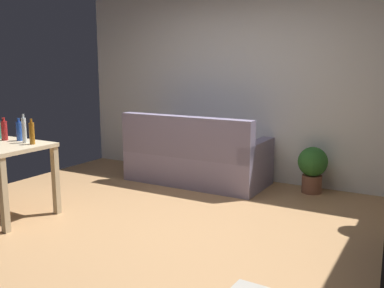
# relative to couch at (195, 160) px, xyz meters

# --- Properties ---
(ground_plane) EXTENTS (5.20, 4.40, 0.02)m
(ground_plane) POSITION_rel_couch_xyz_m (0.47, -1.59, -0.32)
(ground_plane) COLOR tan
(wall_rear) EXTENTS (5.20, 0.10, 2.70)m
(wall_rear) POSITION_rel_couch_xyz_m (0.47, 0.61, 1.04)
(wall_rear) COLOR white
(wall_rear) RESTS_ON ground_plane
(couch) EXTENTS (1.84, 0.84, 0.92)m
(couch) POSITION_rel_couch_xyz_m (0.00, 0.00, 0.00)
(couch) COLOR gray
(couch) RESTS_ON ground_plane
(potted_plant) EXTENTS (0.36, 0.36, 0.57)m
(potted_plant) POSITION_rel_couch_xyz_m (1.47, 0.31, 0.02)
(potted_plant) COLOR brown
(potted_plant) RESTS_ON ground_plane
(bottle_red) EXTENTS (0.06, 0.06, 0.24)m
(bottle_red) POSITION_rel_couch_xyz_m (-1.24, -1.93, 0.56)
(bottle_red) COLOR #AD2323
(bottle_red) RESTS_ON desk
(bottle_blue) EXTENTS (0.06, 0.06, 0.24)m
(bottle_blue) POSITION_rel_couch_xyz_m (-1.08, -1.87, 0.56)
(bottle_blue) COLOR #2347A3
(bottle_blue) RESTS_ON desk
(bottle_clear) EXTENTS (0.04, 0.04, 0.30)m
(bottle_clear) POSITION_rel_couch_xyz_m (-0.93, -1.93, 0.59)
(bottle_clear) COLOR silver
(bottle_clear) RESTS_ON desk
(bottle_amber) EXTENTS (0.05, 0.05, 0.26)m
(bottle_amber) POSITION_rel_couch_xyz_m (-0.79, -1.95, 0.57)
(bottle_amber) COLOR #9E6019
(bottle_amber) RESTS_ON desk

